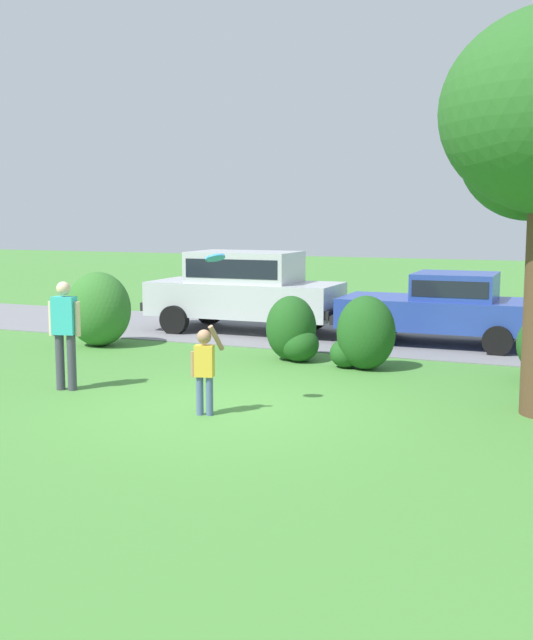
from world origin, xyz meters
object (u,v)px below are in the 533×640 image
Objects in this scene: parked_suv at (245,287)px; frisbee at (215,258)px; adult_onlooker at (65,329)px; parked_sedan at (444,306)px; child_thrower at (204,365)px.

frisbee is (2.83, -7.12, 1.11)m from parked_suv.
parked_suv is at bearing 89.88° from adult_onlooker.
adult_onlooker is at bearing -124.89° from parked_sedan.
parked_sedan is 0.94× the size of parked_suv.
frisbee is 0.17× the size of adult_onlooker.
parked_suv is 7.86m from child_thrower.
parked_sedan is 7.58m from child_thrower.
frisbee reaches higher than parked_sedan.
adult_onlooker reaches higher than parked_sedan.
parked_sedan is at bearing 55.11° from adult_onlooker.
child_thrower is at bearing -11.15° from adult_onlooker.
parked_suv reaches higher than parked_sedan.
frisbee reaches higher than parked_suv.
child_thrower is 1.49m from frisbee.
adult_onlooker is at bearing 168.85° from child_thrower.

